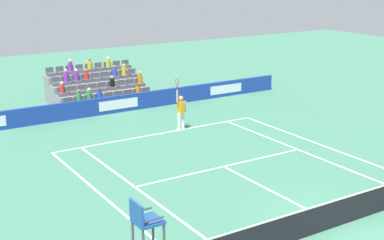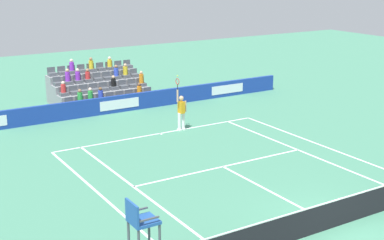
{
  "view_description": "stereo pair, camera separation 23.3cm",
  "coord_description": "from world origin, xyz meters",
  "px_view_note": "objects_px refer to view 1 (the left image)",
  "views": [
    {
      "loc": [
        12.68,
        11.26,
        8.14
      ],
      "look_at": [
        -0.6,
        -9.84,
        1.1
      ],
      "focal_mm": 52.03,
      "sensor_mm": 36.0,
      "label": 1
    },
    {
      "loc": [
        12.48,
        11.38,
        8.14
      ],
      "look_at": [
        -0.6,
        -9.84,
        1.1
      ],
      "focal_mm": 52.03,
      "sensor_mm": 36.0,
      "label": 2
    }
  ],
  "objects_px": {
    "tennis_net": "(340,212)",
    "tennis_player": "(181,111)",
    "umpire_chair": "(146,230)",
    "loose_tennis_ball": "(317,208)"
  },
  "relations": [
    {
      "from": "tennis_net",
      "to": "tennis_player",
      "type": "xyz_separation_m",
      "value": [
        -1.2,
        -11.83,
        0.5
      ]
    },
    {
      "from": "tennis_player",
      "to": "umpire_chair",
      "type": "relative_size",
      "value": 1.22
    },
    {
      "from": "tennis_net",
      "to": "umpire_chair",
      "type": "distance_m",
      "value": 6.85
    },
    {
      "from": "tennis_net",
      "to": "tennis_player",
      "type": "relative_size",
      "value": 4.19
    },
    {
      "from": "umpire_chair",
      "to": "loose_tennis_ball",
      "type": "bearing_deg",
      "value": -172.59
    },
    {
      "from": "tennis_player",
      "to": "umpire_chair",
      "type": "height_order",
      "value": "tennis_player"
    },
    {
      "from": "umpire_chair",
      "to": "loose_tennis_ball",
      "type": "relative_size",
      "value": 34.41
    },
    {
      "from": "tennis_player",
      "to": "loose_tennis_ball",
      "type": "bearing_deg",
      "value": 85.22
    },
    {
      "from": "loose_tennis_ball",
      "to": "tennis_player",
      "type": "bearing_deg",
      "value": -94.78
    },
    {
      "from": "umpire_chair",
      "to": "tennis_net",
      "type": "bearing_deg",
      "value": 176.65
    }
  ]
}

